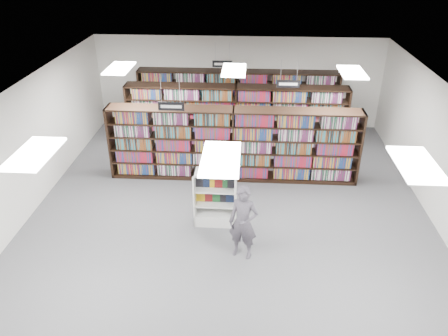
# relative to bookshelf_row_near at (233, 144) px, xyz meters

# --- Properties ---
(floor) EXTENTS (12.00, 12.00, 0.00)m
(floor) POSITION_rel_bookshelf_row_near_xyz_m (0.00, -2.00, -1.05)
(floor) COLOR #48484C
(floor) RESTS_ON ground
(ceiling) EXTENTS (10.00, 12.00, 0.10)m
(ceiling) POSITION_rel_bookshelf_row_near_xyz_m (0.00, -2.00, 2.15)
(ceiling) COLOR white
(ceiling) RESTS_ON wall_back
(wall_back) EXTENTS (10.00, 0.10, 3.20)m
(wall_back) POSITION_rel_bookshelf_row_near_xyz_m (0.00, 4.00, 0.55)
(wall_back) COLOR silver
(wall_back) RESTS_ON ground
(wall_left) EXTENTS (0.10, 12.00, 3.20)m
(wall_left) POSITION_rel_bookshelf_row_near_xyz_m (-5.00, -2.00, 0.55)
(wall_left) COLOR silver
(wall_left) RESTS_ON ground
(bookshelf_row_near) EXTENTS (7.00, 0.60, 2.10)m
(bookshelf_row_near) POSITION_rel_bookshelf_row_near_xyz_m (0.00, 0.00, 0.00)
(bookshelf_row_near) COLOR black
(bookshelf_row_near) RESTS_ON floor
(bookshelf_row_mid) EXTENTS (7.00, 0.60, 2.10)m
(bookshelf_row_mid) POSITION_rel_bookshelf_row_near_xyz_m (0.00, 2.00, 0.00)
(bookshelf_row_mid) COLOR black
(bookshelf_row_mid) RESTS_ON floor
(bookshelf_row_far) EXTENTS (7.00, 0.60, 2.10)m
(bookshelf_row_far) POSITION_rel_bookshelf_row_near_xyz_m (0.00, 3.70, 0.00)
(bookshelf_row_far) COLOR black
(bookshelf_row_far) RESTS_ON floor
(aisle_sign_left) EXTENTS (0.65, 0.02, 0.80)m
(aisle_sign_left) POSITION_rel_bookshelf_row_near_xyz_m (-1.50, -1.00, 1.48)
(aisle_sign_left) COLOR #B2B2B7
(aisle_sign_left) RESTS_ON ceiling
(aisle_sign_right) EXTENTS (0.65, 0.02, 0.80)m
(aisle_sign_right) POSITION_rel_bookshelf_row_near_xyz_m (1.50, 1.00, 1.48)
(aisle_sign_right) COLOR #B2B2B7
(aisle_sign_right) RESTS_ON ceiling
(aisle_sign_center) EXTENTS (0.65, 0.02, 0.80)m
(aisle_sign_center) POSITION_rel_bookshelf_row_near_xyz_m (-0.50, 3.00, 1.48)
(aisle_sign_center) COLOR #B2B2B7
(aisle_sign_center) RESTS_ON ceiling
(troffer_front_left) EXTENTS (0.60, 1.20, 0.04)m
(troffer_front_left) POSITION_rel_bookshelf_row_near_xyz_m (-3.00, -5.00, 2.11)
(troffer_front_left) COLOR white
(troffer_front_left) RESTS_ON ceiling
(troffer_front_center) EXTENTS (0.60, 1.20, 0.04)m
(troffer_front_center) POSITION_rel_bookshelf_row_near_xyz_m (0.00, -5.00, 2.11)
(troffer_front_center) COLOR white
(troffer_front_center) RESTS_ON ceiling
(troffer_front_right) EXTENTS (0.60, 1.20, 0.04)m
(troffer_front_right) POSITION_rel_bookshelf_row_near_xyz_m (3.00, -5.00, 2.11)
(troffer_front_right) COLOR white
(troffer_front_right) RESTS_ON ceiling
(troffer_back_left) EXTENTS (0.60, 1.20, 0.04)m
(troffer_back_left) POSITION_rel_bookshelf_row_near_xyz_m (-3.00, 0.00, 2.11)
(troffer_back_left) COLOR white
(troffer_back_left) RESTS_ON ceiling
(troffer_back_center) EXTENTS (0.60, 1.20, 0.04)m
(troffer_back_center) POSITION_rel_bookshelf_row_near_xyz_m (0.00, 0.00, 2.11)
(troffer_back_center) COLOR white
(troffer_back_center) RESTS_ON ceiling
(troffer_back_right) EXTENTS (0.60, 1.20, 0.04)m
(troffer_back_right) POSITION_rel_bookshelf_row_near_xyz_m (3.00, 0.00, 2.11)
(troffer_back_right) COLOR white
(troffer_back_right) RESTS_ON ceiling
(endcap_display) EXTENTS (1.01, 0.52, 1.41)m
(endcap_display) POSITION_rel_bookshelf_row_near_xyz_m (-0.33, -2.23, -0.57)
(endcap_display) COLOR silver
(endcap_display) RESTS_ON floor
(open_book) EXTENTS (0.63, 0.42, 0.13)m
(open_book) POSITION_rel_bookshelf_row_near_xyz_m (-0.19, -2.19, 0.39)
(open_book) COLOR black
(open_book) RESTS_ON endcap_display
(shopper) EXTENTS (0.72, 0.57, 1.73)m
(shopper) POSITION_rel_bookshelf_row_near_xyz_m (0.37, -3.47, -0.19)
(shopper) COLOR #514B56
(shopper) RESTS_ON floor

